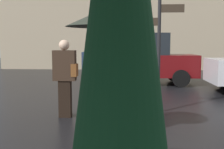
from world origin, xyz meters
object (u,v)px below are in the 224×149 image
at_px(folded_patio_umbrella_near, 120,11).
at_px(parked_car_left, 142,59).
at_px(pedestrian_with_bag, 65,74).
at_px(street_signpost, 159,43).
at_px(pedestrian_with_umbrella, 98,41).

distance_m(folded_patio_umbrella_near, parked_car_left, 10.41).
distance_m(pedestrian_with_bag, parked_car_left, 5.73).
bearing_deg(pedestrian_with_bag, street_signpost, -29.47).
distance_m(folded_patio_umbrella_near, street_signpost, 5.57).
xyz_separation_m(pedestrian_with_bag, street_signpost, (2.10, 0.56, 0.67)).
relative_size(folded_patio_umbrella_near, parked_car_left, 0.61).
bearing_deg(pedestrian_with_bag, folded_patio_umbrella_near, -118.42).
bearing_deg(street_signpost, folded_patio_umbrella_near, -97.05).
height_order(pedestrian_with_umbrella, pedestrian_with_bag, pedestrian_with_umbrella).
xyz_separation_m(folded_patio_umbrella_near, pedestrian_with_bag, (-1.41, 4.97, -0.76)).
relative_size(folded_patio_umbrella_near, street_signpost, 0.95).
relative_size(folded_patio_umbrella_near, pedestrian_with_bag, 1.48).
bearing_deg(folded_patio_umbrella_near, pedestrian_with_umbrella, 98.31).
bearing_deg(folded_patio_umbrella_near, parked_car_left, 87.29).
xyz_separation_m(pedestrian_with_umbrella, pedestrian_with_bag, (-0.90, 1.48, -0.70)).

